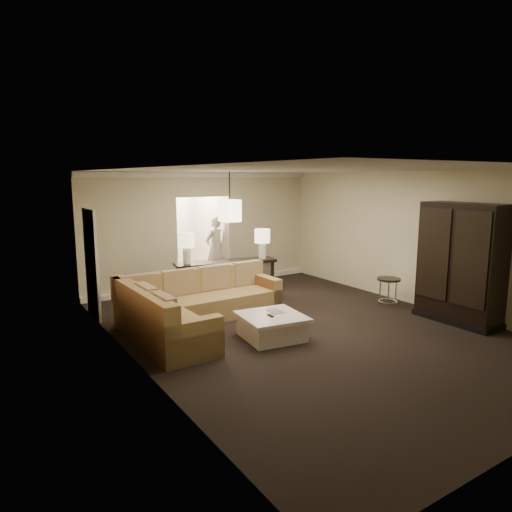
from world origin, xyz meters
TOP-DOWN VIEW (x-y plane):
  - ground at (0.00, 0.00)m, footprint 8.00×8.00m
  - wall_back at (0.00, 4.00)m, footprint 6.00×0.04m
  - wall_left at (-3.00, 0.00)m, footprint 0.04×8.00m
  - wall_right at (3.00, 0.00)m, footprint 0.04×8.00m
  - ceiling at (0.00, 0.00)m, footprint 6.00×8.00m
  - crown_molding at (0.00, 3.95)m, footprint 6.00×0.10m
  - baseboard at (0.00, 3.95)m, footprint 6.00×0.10m
  - side_door at (-2.97, 2.80)m, footprint 0.05×0.90m
  - foyer at (0.00, 5.34)m, footprint 1.44×2.02m
  - sectional_sofa at (-1.60, 1.27)m, footprint 3.16×2.51m
  - coffee_table at (-0.75, -0.01)m, footprint 1.13×1.13m
  - console_table at (-0.18, 2.57)m, footprint 2.30×0.92m
  - armoire at (2.69, -1.16)m, footprint 0.66×1.55m
  - drink_table at (2.40, 0.24)m, footprint 0.48×0.48m
  - table_lamp_left at (-1.03, 2.73)m, footprint 0.35×0.35m
  - table_lamp_right at (0.67, 2.41)m, footprint 0.35×0.35m
  - pendant_light at (0.00, 2.70)m, footprint 0.38×0.38m
  - person at (0.45, 4.30)m, footprint 0.80×0.67m

SIDE VIEW (x-z plane):
  - ground at x=0.00m, z-range 0.00..0.00m
  - baseboard at x=0.00m, z-range 0.00..0.12m
  - coffee_table at x=-0.75m, z-range 0.00..0.42m
  - sectional_sofa at x=-1.60m, z-range -0.10..0.85m
  - drink_table at x=2.40m, z-range 0.13..0.73m
  - console_table at x=-0.18m, z-range 0.08..0.95m
  - person at x=0.45m, z-range 0.00..1.89m
  - side_door at x=-2.97m, z-range 0.00..2.10m
  - armoire at x=2.69m, z-range -0.05..2.18m
  - foyer at x=0.00m, z-range -0.10..2.70m
  - table_lamp_left at x=-1.03m, z-range 0.98..1.64m
  - table_lamp_right at x=0.67m, z-range 0.98..1.64m
  - wall_back at x=0.00m, z-range 0.00..2.80m
  - wall_left at x=-3.00m, z-range 0.00..2.80m
  - wall_right at x=3.00m, z-range 0.00..2.80m
  - pendant_light at x=0.00m, z-range 1.41..2.50m
  - crown_molding at x=0.00m, z-range 2.67..2.79m
  - ceiling at x=0.00m, z-range 2.79..2.81m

